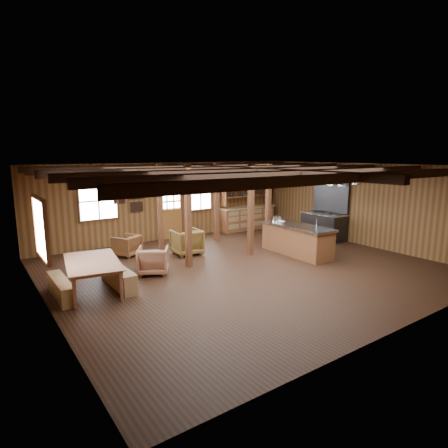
{
  "coord_description": "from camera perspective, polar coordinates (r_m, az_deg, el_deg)",
  "views": [
    {
      "loc": [
        -6.17,
        -7.84,
        3.12
      ],
      "look_at": [
        -0.26,
        0.63,
        1.17
      ],
      "focal_mm": 30.0,
      "sensor_mm": 36.0,
      "label": 1
    }
  ],
  "objects": [
    {
      "name": "room",
      "position": [
        10.12,
        3.26,
        0.89
      ],
      "size": [
        10.04,
        9.04,
        2.84
      ],
      "color": "black",
      "rests_on": "ground"
    },
    {
      "name": "ceiling_joists",
      "position": [
        10.12,
        2.72,
        8.19
      ],
      "size": [
        9.8,
        8.82,
        0.18
      ],
      "color": "black",
      "rests_on": "ceiling"
    },
    {
      "name": "timber_posts",
      "position": [
        12.08,
        -0.89,
        2.51
      ],
      "size": [
        3.95,
        2.35,
        2.8
      ],
      "color": "#4C2D15",
      "rests_on": "floor"
    },
    {
      "name": "back_door",
      "position": [
        13.93,
        -8.13,
        1.33
      ],
      "size": [
        1.02,
        0.08,
        2.15
      ],
      "color": "brown",
      "rests_on": "floor"
    },
    {
      "name": "window_back_left",
      "position": [
        12.89,
        -18.61,
        3.36
      ],
      "size": [
        1.32,
        0.06,
        1.32
      ],
      "color": "white",
      "rests_on": "wall_back"
    },
    {
      "name": "window_back_right",
      "position": [
        14.47,
        -3.62,
        4.64
      ],
      "size": [
        1.02,
        0.06,
        1.32
      ],
      "color": "white",
      "rests_on": "wall_back"
    },
    {
      "name": "window_left",
      "position": [
        8.56,
        -26.2,
        -0.65
      ],
      "size": [
        0.14,
        1.24,
        1.32
      ],
      "color": "white",
      "rests_on": "wall_back"
    },
    {
      "name": "notice_boards",
      "position": [
        13.23,
        -14.04,
        3.95
      ],
      "size": [
        1.08,
        0.03,
        0.9
      ],
      "color": "silver",
      "rests_on": "wall_back"
    },
    {
      "name": "back_counter",
      "position": [
        15.58,
        3.53,
        1.37
      ],
      "size": [
        2.55,
        0.6,
        2.45
      ],
      "color": "brown",
      "rests_on": "floor"
    },
    {
      "name": "pendant_lamps",
      "position": [
        9.7,
        -10.99,
        5.36
      ],
      "size": [
        1.86,
        2.36,
        0.66
      ],
      "color": "#29292B",
      "rests_on": "ceiling"
    },
    {
      "name": "pot_rack",
      "position": [
        12.43,
        15.0,
        6.47
      ],
      "size": [
        0.38,
        3.0,
        0.46
      ],
      "color": "#29292B",
      "rests_on": "ceiling"
    },
    {
      "name": "kitchen_island",
      "position": [
        11.93,
        11.02,
        -2.3
      ],
      "size": [
        0.95,
        2.52,
        1.2
      ],
      "rotation": [
        0.0,
        0.0,
        -0.03
      ],
      "color": "brown",
      "rests_on": "floor"
    },
    {
      "name": "step_stool",
      "position": [
        13.07,
        8.69,
        -2.25
      ],
      "size": [
        0.58,
        0.49,
        0.44
      ],
      "primitive_type": "cube",
      "rotation": [
        0.0,
        0.0,
        -0.32
      ],
      "color": "olive",
      "rests_on": "floor"
    },
    {
      "name": "commercial_range",
      "position": [
        14.27,
        15.15,
        0.38
      ],
      "size": [
        0.85,
        1.66,
        2.05
      ],
      "color": "#29292B",
      "rests_on": "floor"
    },
    {
      "name": "dining_table",
      "position": [
        9.16,
        -19.05,
        -7.47
      ],
      "size": [
        1.45,
        2.19,
        0.71
      ],
      "primitive_type": "imported",
      "rotation": [
        0.0,
        0.0,
        1.4
      ],
      "color": "#996145",
      "rests_on": "floor"
    },
    {
      "name": "bench_wall",
      "position": [
        9.05,
        -23.61,
        -8.98
      ],
      "size": [
        0.29,
        1.55,
        0.43
      ],
      "primitive_type": "cube",
      "color": "olive",
      "rests_on": "floor"
    },
    {
      "name": "bench_aisle",
      "position": [
        9.34,
        -15.82,
        -7.72
      ],
      "size": [
        0.32,
        1.7,
        0.47
      ],
      "primitive_type": "cube",
      "color": "olive",
      "rests_on": "floor"
    },
    {
      "name": "armchair_a",
      "position": [
        11.96,
        -14.59,
        -3.18
      ],
      "size": [
        0.95,
        0.96,
        0.65
      ],
      "primitive_type": "imported",
      "rotation": [
        0.0,
        0.0,
        3.65
      ],
      "color": "brown",
      "rests_on": "floor"
    },
    {
      "name": "armchair_b",
      "position": [
        11.79,
        -5.7,
        -2.73
      ],
      "size": [
        0.91,
        0.93,
        0.79
      ],
      "primitive_type": "imported",
      "rotation": [
        0.0,
        0.0,
        3.06
      ],
      "color": "brown",
      "rests_on": "floor"
    },
    {
      "name": "armchair_c",
      "position": [
        10.04,
        -10.75,
        -5.47
      ],
      "size": [
        1.06,
        1.07,
        0.72
      ],
      "primitive_type": "imported",
      "rotation": [
        0.0,
        0.0,
        2.61
      ],
      "color": "brown",
      "rests_on": "floor"
    },
    {
      "name": "counter_pot",
      "position": [
        12.27,
        8.2,
        0.81
      ],
      "size": [
        0.33,
        0.33,
        0.2
      ],
      "primitive_type": "cylinder",
      "color": "silver",
      "rests_on": "kitchen_island"
    },
    {
      "name": "bowl",
      "position": [
        12.06,
        8.73,
        0.29
      ],
      "size": [
        0.24,
        0.24,
        0.06
      ],
      "primitive_type": "imported",
      "rotation": [
        0.0,
        0.0,
        -0.03
      ],
      "color": "silver",
      "rests_on": "kitchen_island"
    }
  ]
}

